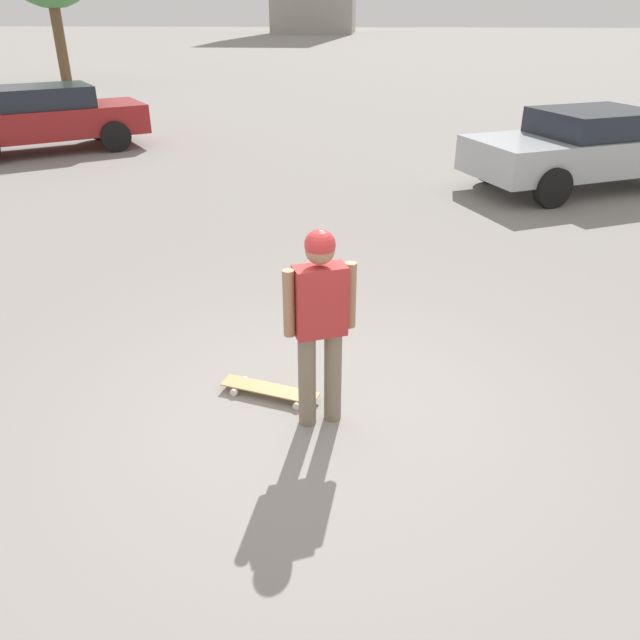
# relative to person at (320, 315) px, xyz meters

# --- Properties ---
(ground_plane) EXTENTS (220.00, 220.00, 0.00)m
(ground_plane) POSITION_rel_person_xyz_m (0.00, 0.00, -1.01)
(ground_plane) COLOR gray
(person) EXTENTS (0.56, 0.34, 1.71)m
(person) POSITION_rel_person_xyz_m (0.00, 0.00, 0.00)
(person) COLOR #7A6B56
(person) RESTS_ON ground_plane
(skateboard) EXTENTS (0.93, 0.43, 0.08)m
(skateboard) POSITION_rel_person_xyz_m (-0.49, 0.32, -0.94)
(skateboard) COLOR tan
(skateboard) RESTS_ON ground_plane
(car_parked_near) EXTENTS (4.89, 3.62, 1.46)m
(car_parked_near) POSITION_rel_person_xyz_m (4.37, 8.10, -0.23)
(car_parked_near) COLOR #ADB2B7
(car_parked_near) RESTS_ON ground_plane
(car_parked_far) EXTENTS (4.83, 4.17, 1.51)m
(car_parked_far) POSITION_rel_person_xyz_m (-7.58, 10.41, -0.21)
(car_parked_far) COLOR maroon
(car_parked_far) RESTS_ON ground_plane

